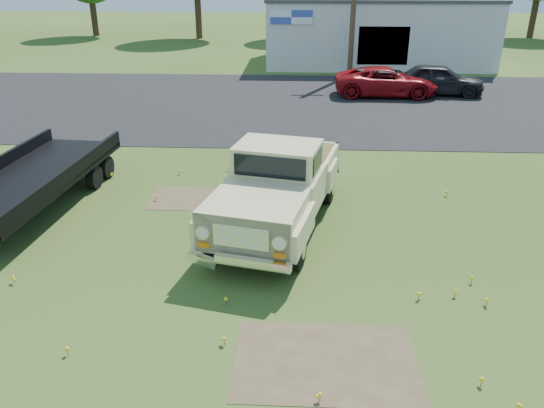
{
  "coord_description": "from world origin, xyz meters",
  "views": [
    {
      "loc": [
        0.96,
        -9.89,
        5.91
      ],
      "look_at": [
        0.43,
        1.0,
        1.01
      ],
      "focal_mm": 35.0,
      "sensor_mm": 36.0,
      "label": 1
    }
  ],
  "objects_px": {
    "red_pickup": "(386,82)",
    "vintage_pickup_truck": "(278,186)",
    "dark_sedan": "(438,79)",
    "flatbed_trailer": "(30,174)"
  },
  "relations": [
    {
      "from": "vintage_pickup_truck",
      "to": "flatbed_trailer",
      "type": "height_order",
      "value": "vintage_pickup_truck"
    },
    {
      "from": "red_pickup",
      "to": "dark_sedan",
      "type": "relative_size",
      "value": 1.14
    },
    {
      "from": "flatbed_trailer",
      "to": "red_pickup",
      "type": "bearing_deg",
      "value": 55.34
    },
    {
      "from": "vintage_pickup_truck",
      "to": "red_pickup",
      "type": "xyz_separation_m",
      "value": [
        4.8,
        14.81,
        -0.38
      ]
    },
    {
      "from": "red_pickup",
      "to": "vintage_pickup_truck",
      "type": "bearing_deg",
      "value": 162.98
    },
    {
      "from": "red_pickup",
      "to": "dark_sedan",
      "type": "distance_m",
      "value": 2.71
    },
    {
      "from": "red_pickup",
      "to": "dark_sedan",
      "type": "xyz_separation_m",
      "value": [
        2.66,
        0.47,
        0.05
      ]
    },
    {
      "from": "dark_sedan",
      "to": "flatbed_trailer",
      "type": "bearing_deg",
      "value": 145.49
    },
    {
      "from": "vintage_pickup_truck",
      "to": "dark_sedan",
      "type": "bearing_deg",
      "value": 76.97
    },
    {
      "from": "vintage_pickup_truck",
      "to": "dark_sedan",
      "type": "xyz_separation_m",
      "value": [
        7.47,
        15.28,
        -0.32
      ]
    }
  ]
}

